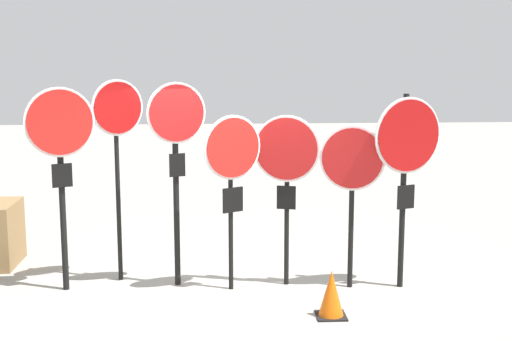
{
  "coord_description": "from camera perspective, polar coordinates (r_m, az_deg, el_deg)",
  "views": [
    {
      "loc": [
        -0.22,
        -8.8,
        2.97
      ],
      "look_at": [
        0.29,
        0.0,
        1.47
      ],
      "focal_mm": 50.0,
      "sensor_mm": 36.0,
      "label": 1
    }
  ],
  "objects": [
    {
      "name": "stop_sign_3",
      "position": [
        8.65,
        -1.89,
        0.65
      ],
      "size": [
        0.7,
        0.41,
        2.19
      ],
      "rotation": [
        0.0,
        0.0,
        0.52
      ],
      "color": "black",
      "rests_on": "ground"
    },
    {
      "name": "ground_plane",
      "position": [
        9.29,
        -1.83,
        -9.0
      ],
      "size": [
        40.0,
        40.0,
        0.0
      ],
      "primitive_type": "plane",
      "color": "gray"
    },
    {
      "name": "stop_sign_1",
      "position": [
        9.14,
        -11.02,
        3.25
      ],
      "size": [
        0.6,
        0.42,
        2.61
      ],
      "rotation": [
        0.0,
        0.0,
        0.61
      ],
      "color": "black",
      "rests_on": "ground"
    },
    {
      "name": "stop_sign_4",
      "position": [
        8.83,
        2.46,
        0.67
      ],
      "size": [
        0.82,
        0.23,
        2.18
      ],
      "rotation": [
        0.0,
        0.0,
        -0.24
      ],
      "color": "black",
      "rests_on": "ground"
    },
    {
      "name": "stop_sign_2",
      "position": [
        8.84,
        -6.39,
        2.37
      ],
      "size": [
        0.71,
        0.31,
        2.58
      ],
      "rotation": [
        0.0,
        0.0,
        0.38
      ],
      "color": "black",
      "rests_on": "ground"
    },
    {
      "name": "stop_sign_0",
      "position": [
        8.91,
        -15.37,
        1.89
      ],
      "size": [
        0.79,
        0.36,
        2.53
      ],
      "rotation": [
        0.0,
        0.0,
        0.4
      ],
      "color": "black",
      "rests_on": "ground"
    },
    {
      "name": "traffic_cone_0",
      "position": [
        8.14,
        6.05,
        -9.79
      ],
      "size": [
        0.34,
        0.34,
        0.54
      ],
      "color": "black",
      "rests_on": "ground"
    },
    {
      "name": "stop_sign_6",
      "position": [
        8.91,
        11.99,
        1.53
      ],
      "size": [
        0.89,
        0.36,
        2.44
      ],
      "rotation": [
        0.0,
        0.0,
        0.36
      ],
      "color": "black",
      "rests_on": "ground"
    },
    {
      "name": "stop_sign_5",
      "position": [
        8.81,
        7.7,
        0.02
      ],
      "size": [
        0.79,
        0.22,
        2.06
      ],
      "rotation": [
        0.0,
        0.0,
        -0.23
      ],
      "color": "black",
      "rests_on": "ground"
    }
  ]
}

